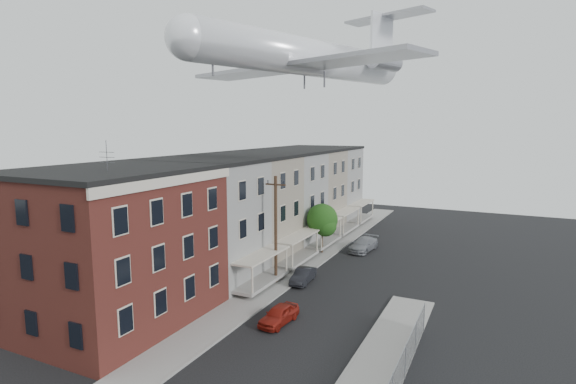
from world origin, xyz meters
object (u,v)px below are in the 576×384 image
car_near (279,315)px  car_mid (303,276)px  utility_pole (276,228)px  airplane (312,57)px  car_far (363,244)px  street_tree (323,221)px

car_near → car_mid: 8.15m
utility_pole → airplane: 14.05m
car_near → car_mid: car_near is taller
car_near → car_mid: (-1.74, 7.96, -0.01)m
car_far → street_tree: bearing=-134.2°
street_tree → car_mid: bearing=-79.3°
street_tree → car_near: bearing=-78.5°
car_mid → car_far: (1.80, 11.71, 0.09)m
car_near → car_far: (0.06, 19.67, 0.08)m
street_tree → car_mid: (1.67, -8.83, -2.85)m
car_near → airplane: airplane is taller
utility_pole → street_tree: bearing=88.1°
car_near → airplane: size_ratio=0.14×
airplane → car_far: bearing=82.1°
street_tree → car_far: street_tree is taller
car_mid → car_far: car_far is taller
utility_pole → airplane: airplane is taller
street_tree → airplane: airplane is taller
car_far → utility_pole: bearing=-100.4°
car_mid → airplane: (0.28, 0.81, 17.81)m
car_mid → airplane: 17.83m
car_near → airplane: bearing=104.8°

